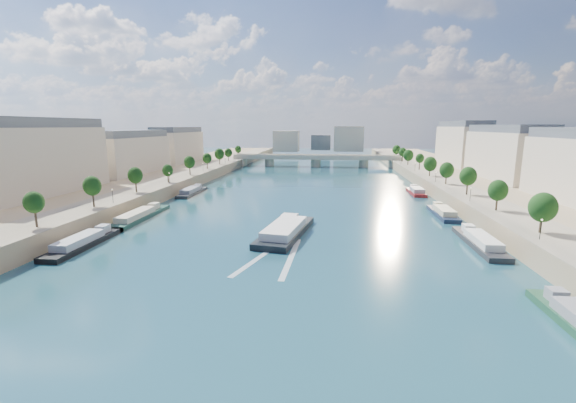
# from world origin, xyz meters

# --- Properties ---
(ground) EXTENTS (700.00, 700.00, 0.00)m
(ground) POSITION_xyz_m (0.00, 100.00, 0.00)
(ground) COLOR #0E333E
(ground) RESTS_ON ground
(quay_left) EXTENTS (44.00, 520.00, 5.00)m
(quay_left) POSITION_xyz_m (-72.00, 100.00, 2.50)
(quay_left) COLOR #9E8460
(quay_left) RESTS_ON ground
(quay_right) EXTENTS (44.00, 520.00, 5.00)m
(quay_right) POSITION_xyz_m (72.00, 100.00, 2.50)
(quay_right) COLOR #9E8460
(quay_right) RESTS_ON ground
(pave_left) EXTENTS (14.00, 520.00, 0.10)m
(pave_left) POSITION_xyz_m (-57.00, 100.00, 5.05)
(pave_left) COLOR gray
(pave_left) RESTS_ON quay_left
(pave_right) EXTENTS (14.00, 520.00, 0.10)m
(pave_right) POSITION_xyz_m (57.00, 100.00, 5.05)
(pave_right) COLOR gray
(pave_right) RESTS_ON quay_right
(trees_left) EXTENTS (4.80, 268.80, 8.26)m
(trees_left) POSITION_xyz_m (-55.00, 102.00, 10.48)
(trees_left) COLOR #382B1E
(trees_left) RESTS_ON ground
(trees_right) EXTENTS (4.80, 268.80, 8.26)m
(trees_right) POSITION_xyz_m (55.00, 110.00, 10.48)
(trees_right) COLOR #382B1E
(trees_right) RESTS_ON ground
(lamps_left) EXTENTS (0.36, 200.36, 4.28)m
(lamps_left) POSITION_xyz_m (-52.50, 90.00, 7.78)
(lamps_left) COLOR black
(lamps_left) RESTS_ON ground
(lamps_right) EXTENTS (0.36, 200.36, 4.28)m
(lamps_right) POSITION_xyz_m (52.50, 105.00, 7.78)
(lamps_right) COLOR black
(lamps_right) RESTS_ON ground
(buildings_left) EXTENTS (16.00, 226.00, 23.20)m
(buildings_left) POSITION_xyz_m (-85.00, 112.00, 16.45)
(buildings_left) COLOR beige
(buildings_left) RESTS_ON ground
(buildings_right) EXTENTS (16.00, 226.00, 23.20)m
(buildings_right) POSITION_xyz_m (85.00, 112.00, 16.45)
(buildings_right) COLOR beige
(buildings_right) RESTS_ON ground
(skyline) EXTENTS (79.00, 42.00, 22.00)m
(skyline) POSITION_xyz_m (3.19, 319.52, 14.66)
(skyline) COLOR beige
(skyline) RESTS_ON ground
(bridge) EXTENTS (112.00, 12.00, 8.15)m
(bridge) POSITION_xyz_m (0.00, 228.55, 5.08)
(bridge) COLOR #C1B79E
(bridge) RESTS_ON ground
(tour_barge) EXTENTS (12.87, 30.42, 4.00)m
(tour_barge) POSITION_xyz_m (-0.30, 59.75, 1.14)
(tour_barge) COLOR black
(tour_barge) RESTS_ON ground
(wake) EXTENTS (11.56, 26.03, 0.04)m
(wake) POSITION_xyz_m (-0.30, 43.19, 0.02)
(wake) COLOR silver
(wake) RESTS_ON ground
(moored_barges_left) EXTENTS (5.00, 162.53, 3.60)m
(moored_barges_left) POSITION_xyz_m (-45.50, 43.68, 0.84)
(moored_barges_left) COLOR #181D35
(moored_barges_left) RESTS_ON ground
(moored_barges_right) EXTENTS (5.00, 155.52, 3.60)m
(moored_barges_right) POSITION_xyz_m (45.50, 53.38, 0.84)
(moored_barges_right) COLOR black
(moored_barges_right) RESTS_ON ground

